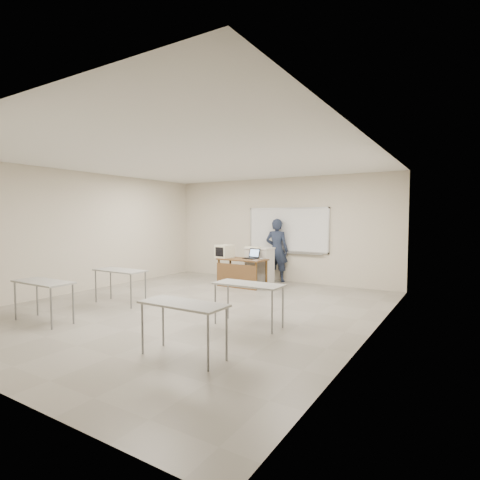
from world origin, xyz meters
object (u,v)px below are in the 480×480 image
Objects in this scene: crt_monitor at (225,251)px; laptop at (252,256)px; presenter at (277,250)px; instructor_desk at (240,268)px; whiteboard at (288,230)px; podium at (260,266)px; mouse at (261,259)px; keyboard at (253,247)px.

crt_monitor reaches higher than laptop.
instructor_desk is at bearing 63.69° from presenter.
whiteboard is 2.44× the size of podium.
whiteboard is 1.47m from laptop.
mouse is 0.06× the size of presenter.
whiteboard is at bearing 57.32° from keyboard.
whiteboard is 22.98× the size of mouse.
laptop is at bearing -89.02° from podium.
presenter is (0.24, 1.04, 0.10)m from laptop.
podium is 0.56× the size of presenter.
whiteboard reaches higher than laptop.
presenter is (0.99, 1.23, -0.01)m from crt_monitor.
whiteboard is at bearing 79.17° from mouse.
whiteboard is 1.50m from mouse.
laptop is 3.34× the size of mouse.
keyboard is at bearing 125.59° from laptop.
instructor_desk is at bearing -114.66° from laptop.
laptop is at bearing 69.03° from presenter.
podium is 1.06m from crt_monitor.
whiteboard is at bearing 58.60° from podium.
whiteboard is 1.89m from instructor_desk.
instructor_desk is 0.74m from podium.
mouse is 0.23× the size of keyboard.
mouse is at bearing 87.69° from presenter.
presenter reaches higher than crt_monitor.
whiteboard is at bearing 57.42° from crt_monitor.
mouse reaches higher than instructor_desk.
mouse is (0.55, 0.16, 0.25)m from instructor_desk.
mouse is at bearing -96.49° from whiteboard.
laptop is at bearing -62.27° from keyboard.
instructor_desk is 12.06× the size of mouse.
podium is 2.21× the size of keyboard.
podium reaches higher than laptop.
laptop is (-0.51, -1.21, -0.67)m from whiteboard.
whiteboard reaches higher than podium.
mouse is (-0.15, -1.32, -0.71)m from whiteboard.
instructor_desk is 3.00× the size of crt_monitor.
keyboard is (-0.15, -0.12, 0.52)m from podium.
whiteboard reaches higher than presenter.
presenter is (0.39, 0.72, -0.12)m from keyboard.
podium reaches higher than instructor_desk.
podium is (-0.50, -0.77, -0.97)m from whiteboard.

